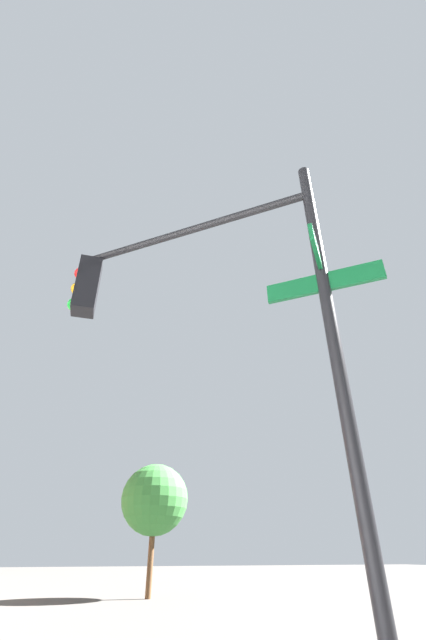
# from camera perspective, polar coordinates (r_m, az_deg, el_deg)

# --- Properties ---
(traffic_signal_near) EXTENTS (2.40, 2.96, 5.42)m
(traffic_signal_near) POSITION_cam_1_polar(r_m,az_deg,el_deg) (4.22, -2.80, 1.63)
(traffic_signal_near) COLOR black
(traffic_signal_near) RESTS_ON ground_plane
(street_tree) EXTENTS (2.99, 2.99, 5.19)m
(street_tree) POSITION_cam_1_polar(r_m,az_deg,el_deg) (19.65, -8.50, -24.48)
(street_tree) COLOR #4C331E
(street_tree) RESTS_ON ground_plane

